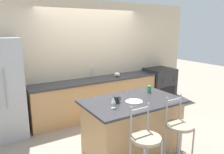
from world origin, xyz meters
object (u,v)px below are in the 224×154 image
at_px(coffee_mug, 117,99).
at_px(tumbler_cup, 149,89).
at_px(bar_stool_far, 179,132).
at_px(refrigerator, 0,90).
at_px(dinner_plate, 134,101).
at_px(wine_glass, 114,100).
at_px(bar_stool_near, 145,146).
at_px(pumpkin_decoration, 117,74).
at_px(oven_range, 159,85).

relative_size(coffee_mug, tumbler_cup, 1.04).
bearing_deg(bar_stool_far, refrigerator, 131.44).
height_order(dinner_plate, wine_glass, wine_glass).
relative_size(bar_stool_near, dinner_plate, 4.02).
bearing_deg(pumpkin_decoration, coffee_mug, -122.78).
distance_m(bar_stool_near, tumbler_cup, 1.33).
bearing_deg(oven_range, coffee_mug, -146.32).
bearing_deg(bar_stool_far, wine_glass, 144.21).
distance_m(oven_range, tumbler_cup, 2.32).
bearing_deg(dinner_plate, wine_glass, -171.31).
relative_size(refrigerator, dinner_plate, 6.95).
bearing_deg(tumbler_cup, dinner_plate, -153.80).
bearing_deg(pumpkin_decoration, bar_stool_near, -114.66).
bearing_deg(bar_stool_far, tumbler_cup, 78.17).
xyz_separation_m(tumbler_cup, pumpkin_decoration, (0.27, 1.52, -0.04)).
bearing_deg(tumbler_cup, refrigerator, 146.93).
xyz_separation_m(bar_stool_near, coffee_mug, (0.05, 0.78, 0.40)).
xyz_separation_m(refrigerator, oven_range, (4.00, -0.00, -0.47)).
xyz_separation_m(bar_stool_near, wine_glass, (-0.12, 0.60, 0.47)).
xyz_separation_m(bar_stool_far, wine_glass, (-0.79, 0.57, 0.47)).
xyz_separation_m(coffee_mug, tumbler_cup, (0.80, 0.15, 0.01)).
relative_size(bar_stool_far, pumpkin_decoration, 8.02).
bearing_deg(bar_stool_near, oven_range, 43.87).
height_order(coffee_mug, pumpkin_decoration, coffee_mug).
xyz_separation_m(oven_range, bar_stool_far, (-1.87, -2.41, 0.10)).
bearing_deg(dinner_plate, coffee_mug, 155.29).
relative_size(bar_stool_far, coffee_mug, 8.54).
xyz_separation_m(bar_stool_far, tumbler_cup, (0.19, 0.90, 0.41)).
xyz_separation_m(refrigerator, tumbler_cup, (2.32, -1.51, 0.04)).
height_order(refrigerator, dinner_plate, refrigerator).
bearing_deg(dinner_plate, bar_stool_far, -60.30).
distance_m(dinner_plate, tumbler_cup, 0.61).
distance_m(bar_stool_near, coffee_mug, 0.88).
height_order(bar_stool_far, coffee_mug, bar_stool_far).
xyz_separation_m(wine_glass, tumbler_cup, (0.97, 0.34, -0.06)).
relative_size(tumbler_cup, pumpkin_decoration, 0.90).
xyz_separation_m(refrigerator, bar_stool_far, (2.13, -2.41, -0.37)).
bearing_deg(coffee_mug, refrigerator, 132.32).
height_order(wine_glass, pumpkin_decoration, wine_glass).
bearing_deg(wine_glass, coffee_mug, 46.83).
height_order(refrigerator, bar_stool_near, refrigerator).
height_order(dinner_plate, pumpkin_decoration, pumpkin_decoration).
height_order(dinner_plate, tumbler_cup, tumbler_cup).
distance_m(bar_stool_near, bar_stool_far, 0.67).
bearing_deg(coffee_mug, bar_stool_near, -93.67).
bearing_deg(bar_stool_far, dinner_plate, 119.70).
xyz_separation_m(refrigerator, bar_stool_near, (1.46, -2.44, -0.37)).
bearing_deg(refrigerator, bar_stool_far, -48.56).
bearing_deg(wine_glass, bar_stool_near, -78.61).
relative_size(oven_range, coffee_mug, 7.42).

